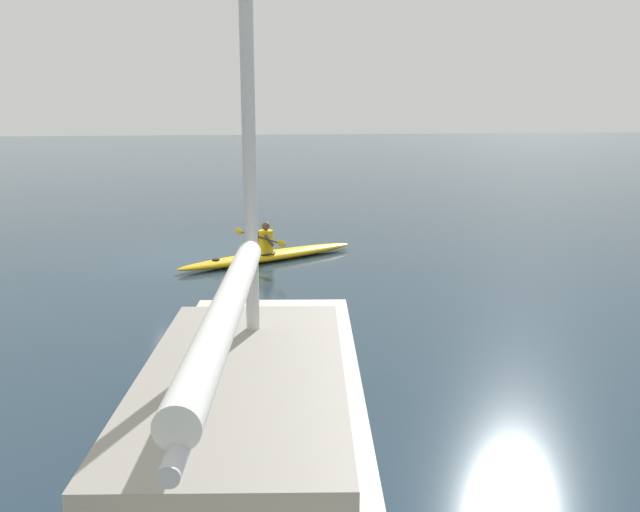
% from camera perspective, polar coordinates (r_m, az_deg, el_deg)
% --- Properties ---
extents(ground_plane, '(160.00, 160.00, 0.00)m').
position_cam_1_polar(ground_plane, '(17.74, -10.28, -0.06)').
color(ground_plane, '#233847').
extents(kayak, '(4.84, 2.88, 0.24)m').
position_cam_1_polar(kayak, '(17.04, -4.31, 0.02)').
color(kayak, '#EAB214').
rests_on(kayak, ground).
extents(kayaker, '(1.12, 2.17, 0.76)m').
position_cam_1_polar(kayaker, '(16.89, -4.68, 1.44)').
color(kayaker, yellow).
rests_on(kayaker, kayak).
extents(sailboat_small_daysailer, '(3.16, 8.57, 9.70)m').
position_cam_1_polar(sailboat_small_daysailer, '(6.17, -5.86, -17.08)').
color(sailboat_small_daysailer, silver).
rests_on(sailboat_small_daysailer, ground).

